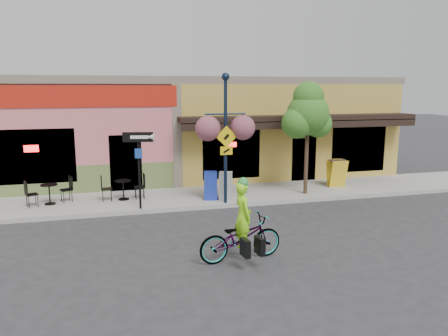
# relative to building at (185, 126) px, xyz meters

# --- Properties ---
(ground) EXTENTS (90.00, 90.00, 0.00)m
(ground) POSITION_rel_building_xyz_m (0.00, -7.50, -2.25)
(ground) COLOR #2D2D30
(ground) RESTS_ON ground
(sidewalk) EXTENTS (24.00, 3.00, 0.15)m
(sidewalk) POSITION_rel_building_xyz_m (0.00, -5.50, -2.17)
(sidewalk) COLOR #9E9B93
(sidewalk) RESTS_ON ground
(curb) EXTENTS (24.00, 0.12, 0.15)m
(curb) POSITION_rel_building_xyz_m (0.00, -6.95, -2.17)
(curb) COLOR #A8A59E
(curb) RESTS_ON ground
(building) EXTENTS (18.20, 8.20, 4.50)m
(building) POSITION_rel_building_xyz_m (0.00, 0.00, 0.00)
(building) COLOR #D2686F
(building) RESTS_ON ground
(bicycle) EXTENTS (2.15, 0.98, 1.09)m
(bicycle) POSITION_rel_building_xyz_m (-0.66, -11.48, -1.71)
(bicycle) COLOR maroon
(bicycle) RESTS_ON ground
(cyclist_rider) EXTENTS (0.47, 0.65, 1.65)m
(cyclist_rider) POSITION_rel_building_xyz_m (-0.61, -11.48, -1.42)
(cyclist_rider) COLOR #9DFE1A
(cyclist_rider) RESTS_ON ground
(lamp_post) EXTENTS (1.41, 0.57, 4.40)m
(lamp_post) POSITION_rel_building_xyz_m (0.21, -6.82, 0.10)
(lamp_post) COLOR #101D32
(lamp_post) RESTS_ON sidewalk
(one_way_sign) EXTENTS (0.99, 0.40, 2.52)m
(one_way_sign) POSITION_rel_building_xyz_m (-2.68, -6.85, -0.84)
(one_way_sign) COLOR black
(one_way_sign) RESTS_ON sidewalk
(cafe_set_left) EXTENTS (1.67, 1.25, 0.90)m
(cafe_set_left) POSITION_rel_building_xyz_m (-5.62, -5.51, -1.65)
(cafe_set_left) COLOR black
(cafe_set_left) RESTS_ON sidewalk
(cafe_set_right) EXTENTS (1.54, 0.81, 0.91)m
(cafe_set_right) POSITION_rel_building_xyz_m (-3.17, -5.50, -1.65)
(cafe_set_right) COLOR black
(cafe_set_right) RESTS_ON sidewalk
(newspaper_box_blue) EXTENTS (0.52, 0.48, 1.00)m
(newspaper_box_blue) POSITION_rel_building_xyz_m (-0.18, -6.25, -1.60)
(newspaper_box_blue) COLOR #1B2FA3
(newspaper_box_blue) RESTS_ON sidewalk
(newspaper_box_grey) EXTENTS (0.56, 0.54, 0.98)m
(newspaper_box_grey) POSITION_rel_building_xyz_m (0.34, -6.37, -1.61)
(newspaper_box_grey) COLOR #A4A4A4
(newspaper_box_grey) RESTS_ON sidewalk
(street_tree) EXTENTS (2.17, 2.17, 4.19)m
(street_tree) POSITION_rel_building_xyz_m (3.45, -6.32, -0.00)
(street_tree) COLOR #3D7A26
(street_tree) RESTS_ON sidewalk
(sandwich_board) EXTENTS (0.69, 0.52, 1.10)m
(sandwich_board) POSITION_rel_building_xyz_m (5.13, -5.78, -1.55)
(sandwich_board) COLOR gold
(sandwich_board) RESTS_ON sidewalk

